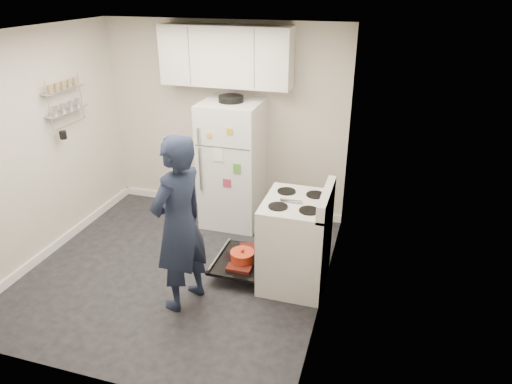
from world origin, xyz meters
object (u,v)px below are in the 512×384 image
(refrigerator, at_px, (232,164))
(person, at_px, (179,225))
(open_oven_door, at_px, (241,259))
(electric_range, at_px, (294,243))

(refrigerator, height_order, person, person)
(person, bearing_deg, refrigerator, -159.12)
(open_oven_door, xyz_separation_m, person, (-0.39, -0.62, 0.69))
(open_oven_door, distance_m, person, 1.01)
(electric_range, bearing_deg, refrigerator, 133.63)
(electric_range, distance_m, refrigerator, 1.56)
(refrigerator, xyz_separation_m, person, (0.08, -1.74, 0.06))
(refrigerator, bearing_deg, person, -87.21)
(refrigerator, bearing_deg, electric_range, -46.37)
(open_oven_door, height_order, refrigerator, refrigerator)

